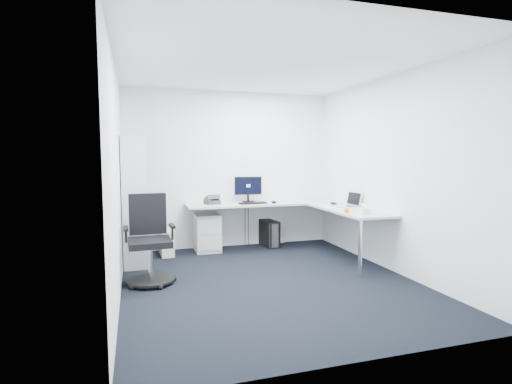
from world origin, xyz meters
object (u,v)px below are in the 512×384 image
object	(u,v)px
monitor	(248,189)
bookshelf	(134,201)
l_desk	(273,229)
laptop	(343,199)
task_chair	(150,240)

from	to	relation	value
monitor	bookshelf	bearing A→B (deg)	-162.09
bookshelf	monitor	bearing A→B (deg)	12.46
l_desk	laptop	world-z (taller)	laptop
bookshelf	laptop	bearing A→B (deg)	-11.34
l_desk	laptop	bearing A→B (deg)	-31.02
task_chair	l_desk	bearing A→B (deg)	25.63
bookshelf	monitor	size ratio (longest dim) A/B	3.97
l_desk	bookshelf	size ratio (longest dim) A/B	1.46
task_chair	laptop	bearing A→B (deg)	6.93
bookshelf	task_chair	world-z (taller)	bookshelf
bookshelf	laptop	distance (m)	3.20
laptop	bookshelf	bearing A→B (deg)	161.80
l_desk	monitor	size ratio (longest dim) A/B	5.81
l_desk	bookshelf	distance (m)	2.24
bookshelf	monitor	distance (m)	1.93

